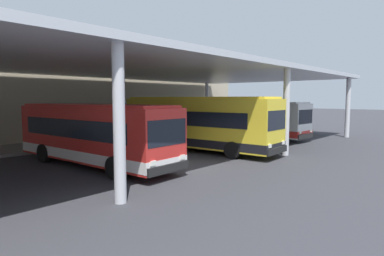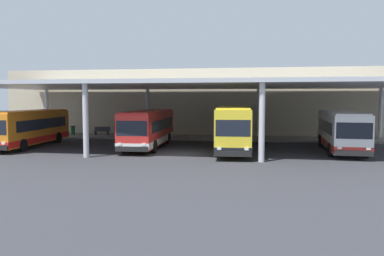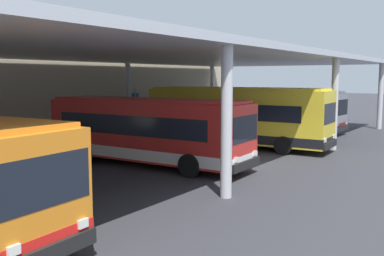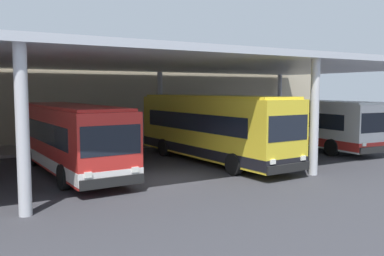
{
  "view_description": "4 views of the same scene",
  "coord_description": "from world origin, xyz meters",
  "px_view_note": "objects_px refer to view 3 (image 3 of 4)",
  "views": [
    {
      "loc": [
        -12.72,
        -11.38,
        3.48
      ],
      "look_at": [
        3.32,
        2.61,
        1.56
      ],
      "focal_mm": 30.98,
      "sensor_mm": 36.0,
      "label": 1
    },
    {
      "loc": [
        5.59,
        -27.52,
        4.16
      ],
      "look_at": [
        0.76,
        2.05,
        1.85
      ],
      "focal_mm": 35.07,
      "sensor_mm": 36.0,
      "label": 2
    },
    {
      "loc": [
        -19.09,
        -9.97,
        4.18
      ],
      "look_at": [
        -1.15,
        2.4,
        1.64
      ],
      "focal_mm": 40.85,
      "sensor_mm": 36.0,
      "label": 3
    },
    {
      "loc": [
        -8.0,
        -15.88,
        3.87
      ],
      "look_at": [
        3.26,
        3.51,
        1.8
      ],
      "focal_mm": 38.83,
      "sensor_mm": 36.0,
      "label": 4
    }
  ],
  "objects_px": {
    "banner_sign": "(135,108)",
    "bus_second_bay": "(146,130)",
    "bus_far_bay": "(275,110)",
    "bus_middle_bay": "(236,116)"
  },
  "relations": [
    {
      "from": "banner_sign",
      "to": "bus_second_bay",
      "type": "bearing_deg",
      "value": -135.23
    },
    {
      "from": "bus_far_bay",
      "to": "banner_sign",
      "type": "xyz_separation_m",
      "value": [
        -8.45,
        6.98,
        0.32
      ]
    },
    {
      "from": "bus_far_bay",
      "to": "banner_sign",
      "type": "distance_m",
      "value": 10.97
    },
    {
      "from": "banner_sign",
      "to": "bus_middle_bay",
      "type": "bearing_deg",
      "value": -90.72
    },
    {
      "from": "bus_second_bay",
      "to": "bus_far_bay",
      "type": "bearing_deg",
      "value": 1.36
    },
    {
      "from": "bus_middle_bay",
      "to": "banner_sign",
      "type": "bearing_deg",
      "value": 89.28
    },
    {
      "from": "bus_second_bay",
      "to": "bus_far_bay",
      "type": "xyz_separation_m",
      "value": [
        15.87,
        0.38,
        0.0
      ]
    },
    {
      "from": "bus_far_bay",
      "to": "bus_second_bay",
      "type": "bearing_deg",
      "value": -178.64
    },
    {
      "from": "bus_middle_bay",
      "to": "banner_sign",
      "type": "xyz_separation_m",
      "value": [
        0.1,
        8.19,
        0.14
      ]
    },
    {
      "from": "bus_middle_bay",
      "to": "banner_sign",
      "type": "relative_size",
      "value": 3.57
    }
  ]
}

